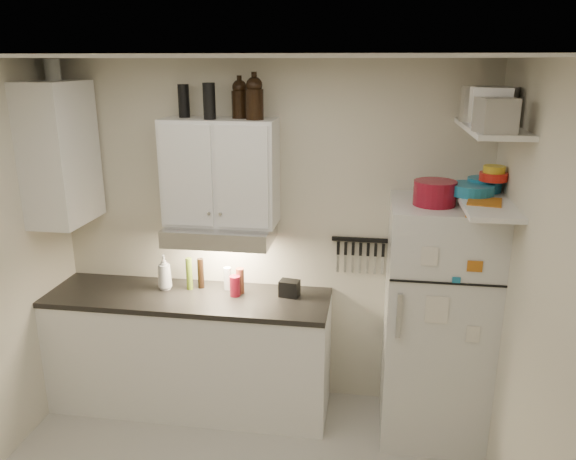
# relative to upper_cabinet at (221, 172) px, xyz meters

# --- Properties ---
(ceiling) EXTENTS (3.20, 3.00, 0.02)m
(ceiling) POSITION_rel_upper_cabinet_xyz_m (0.30, -1.33, 0.78)
(ceiling) COLOR silver
(ceiling) RESTS_ON ground
(back_wall) EXTENTS (3.20, 0.02, 2.60)m
(back_wall) POSITION_rel_upper_cabinet_xyz_m (0.30, 0.18, -0.53)
(back_wall) COLOR beige
(back_wall) RESTS_ON ground
(right_wall) EXTENTS (0.02, 3.00, 2.60)m
(right_wall) POSITION_rel_upper_cabinet_xyz_m (1.91, -1.33, -0.53)
(right_wall) COLOR beige
(right_wall) RESTS_ON ground
(base_cabinet) EXTENTS (2.10, 0.60, 0.88)m
(base_cabinet) POSITION_rel_upper_cabinet_xyz_m (-0.25, -0.14, -1.39)
(base_cabinet) COLOR white
(base_cabinet) RESTS_ON floor
(countertop) EXTENTS (2.10, 0.62, 0.04)m
(countertop) POSITION_rel_upper_cabinet_xyz_m (-0.25, -0.14, -0.93)
(countertop) COLOR black
(countertop) RESTS_ON base_cabinet
(upper_cabinet) EXTENTS (0.80, 0.33, 0.75)m
(upper_cabinet) POSITION_rel_upper_cabinet_xyz_m (0.00, 0.00, 0.00)
(upper_cabinet) COLOR white
(upper_cabinet) RESTS_ON back_wall
(side_cabinet) EXTENTS (0.33, 0.55, 1.00)m
(side_cabinet) POSITION_rel_upper_cabinet_xyz_m (-1.14, -0.14, 0.12)
(side_cabinet) COLOR white
(side_cabinet) RESTS_ON left_wall
(range_hood) EXTENTS (0.76, 0.46, 0.12)m
(range_hood) POSITION_rel_upper_cabinet_xyz_m (0.00, -0.06, -0.44)
(range_hood) COLOR silver
(range_hood) RESTS_ON back_wall
(fridge) EXTENTS (0.70, 0.68, 1.70)m
(fridge) POSITION_rel_upper_cabinet_xyz_m (1.55, -0.18, -0.98)
(fridge) COLOR silver
(fridge) RESTS_ON floor
(shelf_hi) EXTENTS (0.30, 0.95, 0.03)m
(shelf_hi) POSITION_rel_upper_cabinet_xyz_m (1.75, -0.31, 0.38)
(shelf_hi) COLOR white
(shelf_hi) RESTS_ON right_wall
(shelf_lo) EXTENTS (0.30, 0.95, 0.03)m
(shelf_lo) POSITION_rel_upper_cabinet_xyz_m (1.75, -0.31, -0.07)
(shelf_lo) COLOR white
(shelf_lo) RESTS_ON right_wall
(knife_strip) EXTENTS (0.42, 0.02, 0.03)m
(knife_strip) POSITION_rel_upper_cabinet_xyz_m (1.00, 0.15, -0.51)
(knife_strip) COLOR black
(knife_strip) RESTS_ON back_wall
(dutch_oven) EXTENTS (0.34, 0.34, 0.16)m
(dutch_oven) POSITION_rel_upper_cabinet_xyz_m (1.46, -0.23, -0.05)
(dutch_oven) COLOR maroon
(dutch_oven) RESTS_ON fridge
(book_stack) EXTENTS (0.24, 0.28, 0.08)m
(book_stack) POSITION_rel_upper_cabinet_xyz_m (1.74, -0.42, -0.08)
(book_stack) COLOR #B76416
(book_stack) RESTS_ON fridge
(spice_jar) EXTENTS (0.08, 0.08, 0.11)m
(spice_jar) POSITION_rel_upper_cabinet_xyz_m (1.65, -0.24, -0.07)
(spice_jar) COLOR silver
(spice_jar) RESTS_ON fridge
(stock_pot) EXTENTS (0.36, 0.36, 0.22)m
(stock_pot) POSITION_rel_upper_cabinet_xyz_m (1.75, -0.09, 0.50)
(stock_pot) COLOR silver
(stock_pot) RESTS_ON shelf_hi
(tin_a) EXTENTS (0.28, 0.27, 0.22)m
(tin_a) POSITION_rel_upper_cabinet_xyz_m (1.76, -0.32, 0.50)
(tin_a) COLOR #AAAAAD
(tin_a) RESTS_ON shelf_hi
(tin_b) EXTENTS (0.21, 0.21, 0.18)m
(tin_b) POSITION_rel_upper_cabinet_xyz_m (1.70, -0.66, 0.48)
(tin_b) COLOR #AAAAAD
(tin_b) RESTS_ON shelf_hi
(bowl_teal) EXTENTS (0.22, 0.22, 0.09)m
(bowl_teal) POSITION_rel_upper_cabinet_xyz_m (1.78, -0.12, -0.01)
(bowl_teal) COLOR teal
(bowl_teal) RESTS_ON shelf_lo
(bowl_orange) EXTENTS (0.17, 0.17, 0.05)m
(bowl_orange) POSITION_rel_upper_cabinet_xyz_m (1.82, -0.20, 0.06)
(bowl_orange) COLOR red
(bowl_orange) RESTS_ON bowl_teal
(bowl_yellow) EXTENTS (0.13, 0.13, 0.04)m
(bowl_yellow) POSITION_rel_upper_cabinet_xyz_m (1.82, -0.20, 0.11)
(bowl_yellow) COLOR gold
(bowl_yellow) RESTS_ON bowl_orange
(plates) EXTENTS (0.34, 0.34, 0.07)m
(plates) POSITION_rel_upper_cabinet_xyz_m (1.69, -0.24, -0.02)
(plates) COLOR teal
(plates) RESTS_ON shelf_lo
(growler_a) EXTENTS (0.12, 0.12, 0.27)m
(growler_a) POSITION_rel_upper_cabinet_xyz_m (0.14, 0.04, 0.51)
(growler_a) COLOR black
(growler_a) RESTS_ON upper_cabinet
(growler_b) EXTENTS (0.13, 0.13, 0.29)m
(growler_b) POSITION_rel_upper_cabinet_xyz_m (0.26, -0.04, 0.52)
(growler_b) COLOR black
(growler_b) RESTS_ON upper_cabinet
(thermos_a) EXTENTS (0.09, 0.09, 0.24)m
(thermos_a) POSITION_rel_upper_cabinet_xyz_m (-0.04, -0.07, 0.50)
(thermos_a) COLOR black
(thermos_a) RESTS_ON upper_cabinet
(thermos_b) EXTENTS (0.09, 0.09, 0.23)m
(thermos_b) POSITION_rel_upper_cabinet_xyz_m (-0.26, 0.04, 0.49)
(thermos_b) COLOR black
(thermos_b) RESTS_ON upper_cabinet
(side_jar) EXTENTS (0.14, 0.14, 0.15)m
(side_jar) POSITION_rel_upper_cabinet_xyz_m (-1.18, -0.02, 0.70)
(side_jar) COLOR silver
(side_jar) RESTS_ON side_cabinet
(soap_bottle) EXTENTS (0.15, 0.15, 0.30)m
(soap_bottle) POSITION_rel_upper_cabinet_xyz_m (-0.45, -0.05, -0.75)
(soap_bottle) COLOR white
(soap_bottle) RESTS_ON countertop
(pepper_mill) EXTENTS (0.07, 0.07, 0.19)m
(pepper_mill) POSITION_rel_upper_cabinet_xyz_m (0.13, -0.04, -0.81)
(pepper_mill) COLOR brown
(pepper_mill) RESTS_ON countertop
(oil_bottle) EXTENTS (0.06, 0.06, 0.25)m
(oil_bottle) POSITION_rel_upper_cabinet_xyz_m (-0.27, -0.02, -0.78)
(oil_bottle) COLOR #526B1A
(oil_bottle) RESTS_ON countertop
(vinegar_bottle) EXTENTS (0.05, 0.05, 0.23)m
(vinegar_bottle) POSITION_rel_upper_cabinet_xyz_m (-0.19, 0.02, -0.79)
(vinegar_bottle) COLOR black
(vinegar_bottle) RESTS_ON countertop
(clear_bottle) EXTENTS (0.08, 0.08, 0.17)m
(clear_bottle) POSITION_rel_upper_cabinet_xyz_m (0.02, 0.02, -0.82)
(clear_bottle) COLOR silver
(clear_bottle) RESTS_ON countertop
(red_jar) EXTENTS (0.10, 0.10, 0.15)m
(red_jar) POSITION_rel_upper_cabinet_xyz_m (0.10, -0.10, -0.83)
(red_jar) COLOR maroon
(red_jar) RESTS_ON countertop
(caddy) EXTENTS (0.16, 0.12, 0.12)m
(caddy) POSITION_rel_upper_cabinet_xyz_m (0.50, -0.04, -0.84)
(caddy) COLOR black
(caddy) RESTS_ON countertop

